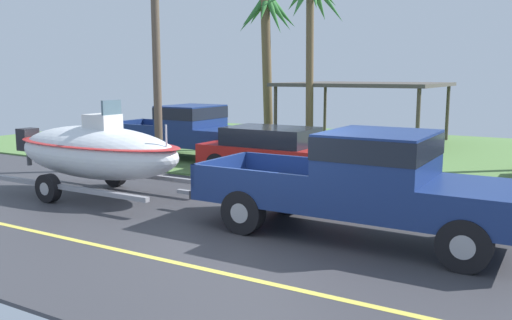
{
  "coord_description": "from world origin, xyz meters",
  "views": [
    {
      "loc": [
        4.58,
        -8.0,
        2.85
      ],
      "look_at": [
        -1.17,
        1.75,
        1.05
      ],
      "focal_mm": 38.04,
      "sensor_mm": 36.0,
      "label": 1
    }
  ],
  "objects_px": {
    "pickup_truck_towing": "(376,180)",
    "parked_pickup_background": "(190,130)",
    "boat_on_trailer": "(96,151)",
    "parked_sedan_far": "(276,153)",
    "palm_tree_near_left": "(268,26)",
    "palm_tree_mid": "(310,10)",
    "carport_awning": "(365,86)",
    "utility_pole": "(155,24)"
  },
  "relations": [
    {
      "from": "pickup_truck_towing",
      "to": "palm_tree_mid",
      "type": "height_order",
      "value": "palm_tree_mid"
    },
    {
      "from": "utility_pole",
      "to": "parked_pickup_background",
      "type": "bearing_deg",
      "value": 97.91
    },
    {
      "from": "boat_on_trailer",
      "to": "carport_awning",
      "type": "relative_size",
      "value": 0.97
    },
    {
      "from": "pickup_truck_towing",
      "to": "utility_pole",
      "type": "xyz_separation_m",
      "value": [
        -7.89,
        3.56,
        3.25
      ]
    },
    {
      "from": "pickup_truck_towing",
      "to": "utility_pole",
      "type": "height_order",
      "value": "utility_pole"
    },
    {
      "from": "pickup_truck_towing",
      "to": "parked_pickup_background",
      "type": "bearing_deg",
      "value": 146.12
    },
    {
      "from": "pickup_truck_towing",
      "to": "carport_awning",
      "type": "relative_size",
      "value": 0.98
    },
    {
      "from": "pickup_truck_towing",
      "to": "boat_on_trailer",
      "type": "bearing_deg",
      "value": -180.0
    },
    {
      "from": "parked_sedan_far",
      "to": "utility_pole",
      "type": "relative_size",
      "value": 0.53
    },
    {
      "from": "pickup_truck_towing",
      "to": "parked_sedan_far",
      "type": "bearing_deg",
      "value": 134.95
    },
    {
      "from": "boat_on_trailer",
      "to": "palm_tree_mid",
      "type": "height_order",
      "value": "palm_tree_mid"
    },
    {
      "from": "palm_tree_near_left",
      "to": "utility_pole",
      "type": "bearing_deg",
      "value": -79.58
    },
    {
      "from": "palm_tree_mid",
      "to": "utility_pole",
      "type": "xyz_separation_m",
      "value": [
        -2.0,
        -6.28,
        -0.87
      ]
    },
    {
      "from": "parked_pickup_background",
      "to": "carport_awning",
      "type": "relative_size",
      "value": 0.91
    },
    {
      "from": "utility_pole",
      "to": "palm_tree_mid",
      "type": "bearing_deg",
      "value": 72.36
    },
    {
      "from": "palm_tree_mid",
      "to": "boat_on_trailer",
      "type": "bearing_deg",
      "value": -94.9
    },
    {
      "from": "parked_pickup_background",
      "to": "pickup_truck_towing",
      "type": "bearing_deg",
      "value": -33.88
    },
    {
      "from": "parked_sedan_far",
      "to": "carport_awning",
      "type": "xyz_separation_m",
      "value": [
        -0.37,
        8.31,
        1.71
      ]
    },
    {
      "from": "parked_pickup_background",
      "to": "parked_sedan_far",
      "type": "relative_size",
      "value": 1.27
    },
    {
      "from": "palm_tree_near_left",
      "to": "palm_tree_mid",
      "type": "xyz_separation_m",
      "value": [
        3.82,
        -3.64,
        0.14
      ]
    },
    {
      "from": "boat_on_trailer",
      "to": "parked_sedan_far",
      "type": "xyz_separation_m",
      "value": [
        2.47,
        4.28,
        -0.39
      ]
    },
    {
      "from": "carport_awning",
      "to": "palm_tree_mid",
      "type": "relative_size",
      "value": 0.94
    },
    {
      "from": "pickup_truck_towing",
      "to": "utility_pole",
      "type": "distance_m",
      "value": 9.25
    },
    {
      "from": "parked_sedan_far",
      "to": "pickup_truck_towing",
      "type": "bearing_deg",
      "value": -45.05
    },
    {
      "from": "parked_pickup_background",
      "to": "utility_pole",
      "type": "relative_size",
      "value": 0.67
    },
    {
      "from": "pickup_truck_towing",
      "to": "carport_awning",
      "type": "xyz_separation_m",
      "value": [
        -4.64,
        12.59,
        1.34
      ]
    },
    {
      "from": "parked_pickup_background",
      "to": "carport_awning",
      "type": "height_order",
      "value": "carport_awning"
    },
    {
      "from": "pickup_truck_towing",
      "to": "parked_pickup_background",
      "type": "xyz_separation_m",
      "value": [
        -8.16,
        5.48,
        -0.03
      ]
    },
    {
      "from": "pickup_truck_towing",
      "to": "carport_awning",
      "type": "bearing_deg",
      "value": 110.24
    },
    {
      "from": "palm_tree_mid",
      "to": "parked_sedan_far",
      "type": "bearing_deg",
      "value": -73.75
    },
    {
      "from": "carport_awning",
      "to": "palm_tree_near_left",
      "type": "distance_m",
      "value": 5.79
    },
    {
      "from": "palm_tree_mid",
      "to": "parked_pickup_background",
      "type": "bearing_deg",
      "value": -117.39
    },
    {
      "from": "pickup_truck_towing",
      "to": "carport_awning",
      "type": "height_order",
      "value": "carport_awning"
    },
    {
      "from": "parked_sedan_far",
      "to": "parked_pickup_background",
      "type": "bearing_deg",
      "value": 162.83
    },
    {
      "from": "carport_awning",
      "to": "palm_tree_mid",
      "type": "xyz_separation_m",
      "value": [
        -1.25,
        -2.74,
        2.78
      ]
    },
    {
      "from": "boat_on_trailer",
      "to": "carport_awning",
      "type": "height_order",
      "value": "carport_awning"
    },
    {
      "from": "boat_on_trailer",
      "to": "palm_tree_mid",
      "type": "bearing_deg",
      "value": 85.1
    },
    {
      "from": "parked_sedan_far",
      "to": "utility_pole",
      "type": "bearing_deg",
      "value": -168.88
    },
    {
      "from": "parked_sedan_far",
      "to": "utility_pole",
      "type": "xyz_separation_m",
      "value": [
        -3.62,
        -0.71,
        3.62
      ]
    },
    {
      "from": "parked_pickup_background",
      "to": "palm_tree_near_left",
      "type": "relative_size",
      "value": 0.83
    },
    {
      "from": "boat_on_trailer",
      "to": "utility_pole",
      "type": "xyz_separation_m",
      "value": [
        -1.15,
        3.56,
        3.24
      ]
    },
    {
      "from": "pickup_truck_towing",
      "to": "parked_pickup_background",
      "type": "distance_m",
      "value": 9.82
    }
  ]
}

